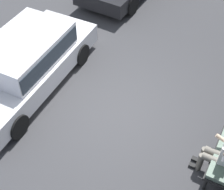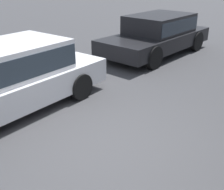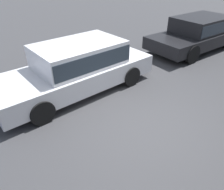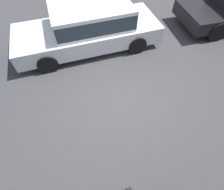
{
  "view_description": "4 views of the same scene",
  "coord_description": "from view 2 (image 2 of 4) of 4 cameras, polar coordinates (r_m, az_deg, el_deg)",
  "views": [
    {
      "loc": [
        5.04,
        2.6,
        6.45
      ],
      "look_at": [
        0.42,
        0.13,
        1.0
      ],
      "focal_mm": 55.0,
      "sensor_mm": 36.0,
      "label": 1
    },
    {
      "loc": [
        2.99,
        2.6,
        2.73
      ],
      "look_at": [
        0.19,
        0.32,
        1.12
      ],
      "focal_mm": 45.0,
      "sensor_mm": 36.0,
      "label": 2
    },
    {
      "loc": [
        3.01,
        2.6,
        3.31
      ],
      "look_at": [
        0.84,
        -0.12,
        1.16
      ],
      "focal_mm": 35.0,
      "sensor_mm": 36.0,
      "label": 3
    },
    {
      "loc": [
        0.95,
        2.6,
        3.96
      ],
      "look_at": [
        0.34,
        0.51,
        0.99
      ],
      "focal_mm": 28.0,
      "sensor_mm": 36.0,
      "label": 4
    }
  ],
  "objects": [
    {
      "name": "parked_car_mid",
      "position": [
        6.11,
        -21.16,
        3.57
      ],
      "size": [
        4.69,
        1.93,
        1.4
      ],
      "color": "silver",
      "rests_on": "ground_plane"
    },
    {
      "name": "ground_plane",
      "position": [
        4.81,
        -1.6,
        -10.61
      ],
      "size": [
        60.0,
        60.0,
        0.0
      ],
      "primitive_type": "plane",
      "color": "#38383A"
    },
    {
      "name": "parked_car_near",
      "position": [
        10.1,
        9.28,
        12.42
      ],
      "size": [
        4.6,
        2.05,
        1.35
      ],
      "color": "black",
      "rests_on": "ground_plane"
    }
  ]
}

